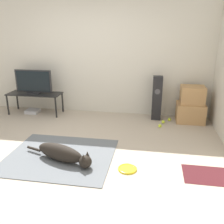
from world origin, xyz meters
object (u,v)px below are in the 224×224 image
Objects in this scene: cardboard_box_lower at (190,113)px; dog at (63,154)px; tennis_ball_by_boxes at (169,119)px; frisbee at (127,169)px; tv_stand at (35,95)px; tennis_ball_near_speaker at (163,122)px; cardboard_box_upper at (192,95)px; tv at (33,82)px; tennis_ball_loose_on_carpet at (160,126)px; floor_speaker at (157,98)px; game_console at (33,111)px.

dog is at bearing -134.95° from cardboard_box_lower.
dog is at bearing -129.15° from tennis_ball_by_boxes.
frisbee is 0.46× the size of cardboard_box_lower.
tennis_ball_near_speaker is at bearing -3.37° from tv_stand.
frisbee is at bearing -107.95° from tennis_ball_by_boxes.
tv is (-3.40, -0.05, 0.16)m from cardboard_box_upper.
frisbee is at bearing -105.71° from tennis_ball_near_speaker.
tennis_ball_by_boxes is at bearing -171.81° from cardboard_box_upper.
tv is 12.59× the size of tennis_ball_by_boxes.
tv is at bearing 171.77° from tennis_ball_loose_on_carpet.
floor_speaker is 0.52m from tennis_ball_near_speaker.
cardboard_box_upper reaches higher than tennis_ball_near_speaker.
tv_stand reaches higher than dog.
cardboard_box_upper is at bearing 0.89° from tv_stand.
cardboard_box_upper is at bearing 0.84° from game_console.
tv is 2.89m from tennis_ball_loose_on_carpet.
tv_stand reaches higher than tennis_ball_loose_on_carpet.
tv_stand reaches higher than frisbee.
dog is 17.17× the size of tennis_ball_near_speaker.
dog is at bearing -129.13° from tennis_ball_near_speaker.
floor_speaker is at bearing 177.77° from cardboard_box_upper.
tennis_ball_near_speaker is (0.15, -0.25, -0.43)m from floor_speaker.
dog is at bearing 176.45° from frisbee.
tv is at bearing -178.35° from floor_speaker.
cardboard_box_upper is 0.51× the size of floor_speaker.
cardboard_box_lower is (2.02, 2.02, 0.06)m from dog.
cardboard_box_lower is at bearing 0.66° from tv.
dog reaches higher than game_console.
tv is 0.69m from game_console.
tv_stand is 17.99× the size of tennis_ball_near_speaker.
floor_speaker is 0.77× the size of tv_stand.
tennis_ball_by_boxes is at bearing 62.90° from tennis_ball_loose_on_carpet.
floor_speaker reaches higher than tv_stand.
frisbee is at bearing -40.16° from game_console.
cardboard_box_lower is at bearing 0.71° from tv_stand.
tv reaches higher than game_console.
tennis_ball_near_speaker is (2.85, -0.17, -0.69)m from tv.
tennis_ball_loose_on_carpet is at bearing -143.91° from cardboard_box_upper.
cardboard_box_lower is 0.60m from tennis_ball_near_speaker.
floor_speaker is (0.38, 2.12, 0.45)m from frisbee.
cardboard_box_lower is at bearing 62.78° from frisbee.
cardboard_box_lower is 0.68× the size of tv.
cardboard_box_lower is 1.97× the size of game_console.
cardboard_box_upper reaches higher than tennis_ball_by_boxes.
floor_speaker reaches higher than cardboard_box_lower.
tennis_ball_near_speaker is at bearing 74.29° from frisbee.
dog is at bearing -122.73° from floor_speaker.
tv reaches higher than tennis_ball_by_boxes.
floor_speaker is 13.92× the size of tennis_ball_near_speaker.
dog is at bearing -134.90° from cardboard_box_upper.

